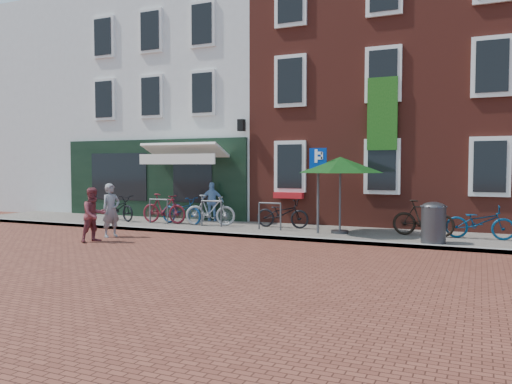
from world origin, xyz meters
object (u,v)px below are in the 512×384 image
at_px(litter_bin, 433,220).
at_px(bicycle_4, 282,213).
at_px(bicycle_1, 164,208).
at_px(bicycle_2, 181,210).
at_px(cafe_person, 212,202).
at_px(bicycle_0, 119,208).
at_px(parasol, 340,162).
at_px(bicycle_6, 480,222).
at_px(boy, 94,215).
at_px(bicycle_5, 423,218).
at_px(woman, 111,210).
at_px(bicycle_3, 210,210).
at_px(parking_sign, 318,175).

xyz_separation_m(litter_bin, bicycle_4, (-4.55, 1.39, -0.12)).
relative_size(bicycle_1, bicycle_2, 0.97).
xyz_separation_m(cafe_person, bicycle_0, (-3.07, -1.19, -0.23)).
distance_m(parasol, bicycle_6, 4.00).
relative_size(bicycle_2, bicycle_4, 1.00).
distance_m(boy, bicycle_5, 8.89).
distance_m(woman, boy, 0.95).
bearing_deg(woman, bicycle_1, 20.82).
height_order(bicycle_1, bicycle_4, bicycle_1).
bearing_deg(bicycle_5, bicycle_3, 96.95).
relative_size(parasol, bicycle_0, 1.44).
relative_size(litter_bin, bicycle_4, 0.65).
height_order(bicycle_1, bicycle_6, bicycle_1).
xyz_separation_m(litter_bin, bicycle_6, (1.05, 1.22, -0.12)).
bearing_deg(bicycle_0, bicycle_2, -70.71).
bearing_deg(bicycle_1, bicycle_0, 86.43).
xyz_separation_m(boy, bicycle_3, (1.44, 3.74, -0.13)).
relative_size(parking_sign, bicycle_6, 1.43).
bearing_deg(boy, bicycle_2, 10.85).
bearing_deg(cafe_person, bicycle_6, 154.34).
bearing_deg(bicycle_1, parasol, -92.33).
height_order(litter_bin, woman, woman).
xyz_separation_m(parking_sign, bicycle_4, (-1.38, 0.80, -1.23)).
bearing_deg(parasol, bicycle_3, 178.53).
relative_size(boy, bicycle_5, 0.88).
height_order(woman, bicycle_2, woman).
relative_size(cafe_person, bicycle_2, 0.80).
bearing_deg(bicycle_6, bicycle_4, 87.83).
relative_size(cafe_person, bicycle_6, 0.80).
distance_m(bicycle_3, bicycle_4, 2.37).
distance_m(litter_bin, bicycle_0, 10.57).
height_order(parasol, bicycle_2, parasol).
relative_size(parking_sign, bicycle_1, 1.47).
height_order(bicycle_1, bicycle_2, bicycle_1).
distance_m(litter_bin, bicycle_2, 8.05).
relative_size(bicycle_3, bicycle_5, 1.00).
xyz_separation_m(parasol, woman, (-5.92, -2.71, -1.37)).
bearing_deg(parasol, bicycle_0, 179.32).
height_order(bicycle_0, bicycle_6, same).
xyz_separation_m(boy, bicycle_1, (-0.28, 3.67, -0.13)).
bearing_deg(litter_bin, bicycle_2, 172.77).
xyz_separation_m(boy, bicycle_6, (9.38, 3.98, -0.18)).
distance_m(parking_sign, bicycle_2, 4.99).
distance_m(parking_sign, bicycle_4, 2.01).
relative_size(boy, bicycle_6, 0.85).
relative_size(bicycle_0, bicycle_5, 1.03).
height_order(parking_sign, parasol, parking_sign).
xyz_separation_m(bicycle_5, bicycle_6, (1.42, 0.04, -0.05)).
xyz_separation_m(parking_sign, bicycle_0, (-7.36, 0.38, -1.23)).
relative_size(boy, bicycle_2, 0.85).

